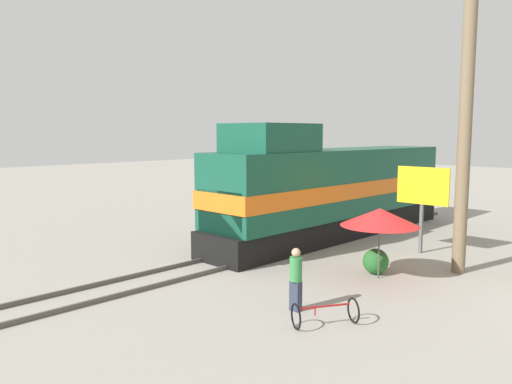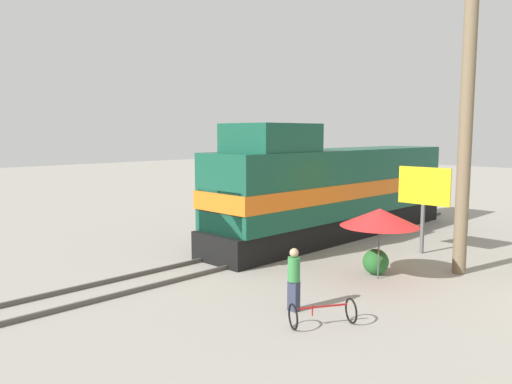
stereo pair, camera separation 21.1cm
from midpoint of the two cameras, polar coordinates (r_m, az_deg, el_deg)
The scene contains 10 objects.
ground_plane at distance 19.70m, azimuth -1.01°, elevation -7.40°, with size 120.00×120.00×0.00m, color gray.
rail_near at distance 20.19m, azimuth -2.45°, elevation -6.84°, with size 0.08×30.00×0.15m, color #4C4742.
rail_far at distance 19.19m, azimuth 0.50°, elevation -7.55°, with size 0.08×30.00×0.15m, color #4C4742.
locomotive at distance 23.24m, azimuth 8.25°, elevation 0.22°, with size 2.88×15.18×5.19m.
utility_pole at distance 18.29m, azimuth 22.60°, elevation 9.83°, with size 1.80×0.45×11.83m.
vendor_umbrella at distance 16.89m, azimuth 13.63°, elevation -2.81°, with size 2.59×2.59×2.36m.
billboard_sign at distance 20.92m, azimuth 18.23°, elevation 0.22°, with size 2.17×0.12×3.48m.
shrub_cluster at distance 17.71m, azimuth 13.18°, elevation -7.73°, with size 0.88×0.88×0.88m, color #236028.
person_bystander at distance 13.73m, azimuth 4.13°, elevation -9.65°, with size 0.34×0.34×1.74m.
bicycle at distance 12.95m, azimuth 7.42°, elevation -13.56°, with size 1.36×1.72×0.65m.
Camera 1 is at (13.55, -13.46, 4.83)m, focal length 35.00 mm.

